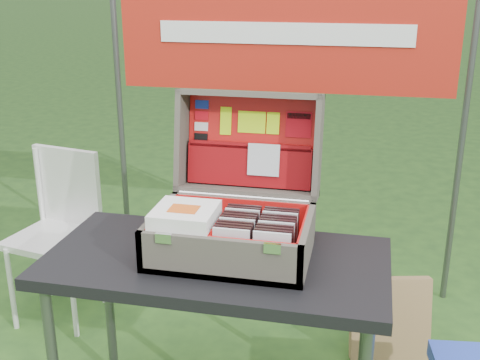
% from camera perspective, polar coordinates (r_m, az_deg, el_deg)
% --- Properties ---
extents(table, '(1.12, 0.56, 0.69)m').
position_cam_1_polar(table, '(2.14, -2.17, -15.65)').
color(table, black).
rests_on(table, ground).
extents(table_top, '(1.12, 0.56, 0.04)m').
position_cam_1_polar(table_top, '(1.98, -2.29, -7.82)').
color(table_top, black).
rests_on(table_top, ground).
extents(table_leg_bl, '(0.04, 0.04, 0.65)m').
position_cam_1_polar(table_leg_bl, '(2.48, -12.29, -11.50)').
color(table_leg_bl, '#59595B').
rests_on(table_leg_bl, ground).
extents(table_leg_br, '(0.04, 0.04, 0.65)m').
position_cam_1_polar(table_leg_br, '(2.29, 11.75, -14.22)').
color(table_leg_br, '#59595B').
rests_on(table_leg_br, ground).
extents(suitcase, '(0.51, 0.52, 0.48)m').
position_cam_1_polar(suitcase, '(1.94, -0.47, 0.03)').
color(suitcase, brown).
rests_on(suitcase, table).
extents(suitcase_base_bottom, '(0.51, 0.36, 0.02)m').
position_cam_1_polar(suitcase_base_bottom, '(1.97, -0.83, -6.89)').
color(suitcase_base_bottom, brown).
rests_on(suitcase_base_bottom, table_top).
extents(suitcase_base_wall_front, '(0.51, 0.02, 0.14)m').
position_cam_1_polar(suitcase_base_wall_front, '(1.80, -2.09, -7.56)').
color(suitcase_base_wall_front, brown).
rests_on(suitcase_base_wall_front, table_top).
extents(suitcase_base_wall_back, '(0.51, 0.02, 0.14)m').
position_cam_1_polar(suitcase_base_wall_back, '(2.10, 0.22, -3.46)').
color(suitcase_base_wall_back, brown).
rests_on(suitcase_base_wall_back, table_top).
extents(suitcase_base_wall_left, '(0.02, 0.36, 0.14)m').
position_cam_1_polar(suitcase_base_wall_left, '(2.01, -7.66, -4.69)').
color(suitcase_base_wall_left, brown).
rests_on(suitcase_base_wall_left, table_top).
extents(suitcase_base_wall_right, '(0.02, 0.36, 0.14)m').
position_cam_1_polar(suitcase_base_wall_right, '(1.91, 6.36, -5.96)').
color(suitcase_base_wall_right, brown).
rests_on(suitcase_base_wall_right, table_top).
extents(suitcase_liner_floor, '(0.47, 0.32, 0.01)m').
position_cam_1_polar(suitcase_liner_floor, '(1.97, -0.83, -6.55)').
color(suitcase_liner_floor, red).
rests_on(suitcase_liner_floor, suitcase_base_bottom).
extents(suitcase_latch_left, '(0.05, 0.01, 0.03)m').
position_cam_1_polar(suitcase_latch_left, '(1.81, -7.25, -5.50)').
color(suitcase_latch_left, silver).
rests_on(suitcase_latch_left, suitcase_base_wall_front).
extents(suitcase_latch_right, '(0.05, 0.01, 0.03)m').
position_cam_1_polar(suitcase_latch_right, '(1.73, 3.10, -6.49)').
color(suitcase_latch_right, silver).
rests_on(suitcase_latch_right, suitcase_base_wall_front).
extents(suitcase_hinge, '(0.46, 0.02, 0.02)m').
position_cam_1_polar(suitcase_hinge, '(2.09, 0.28, -1.63)').
color(suitcase_hinge, silver).
rests_on(suitcase_hinge, suitcase_base_wall_back).
extents(suitcase_lid_back, '(0.51, 0.08, 0.36)m').
position_cam_1_polar(suitcase_lid_back, '(2.18, 1.14, 3.64)').
color(suitcase_lid_back, brown).
rests_on(suitcase_lid_back, suitcase_base_wall_back).
extents(suitcase_lid_rim_far, '(0.51, 0.14, 0.04)m').
position_cam_1_polar(suitcase_lid_rim_far, '(2.12, 1.03, 8.14)').
color(suitcase_lid_rim_far, brown).
rests_on(suitcase_lid_rim_far, suitcase_lid_back).
extents(suitcase_lid_rim_near, '(0.51, 0.14, 0.04)m').
position_cam_1_polar(suitcase_lid_rim_near, '(2.15, 0.66, -1.05)').
color(suitcase_lid_rim_near, brown).
rests_on(suitcase_lid_rim_near, suitcase_lid_back).
extents(suitcase_lid_rim_left, '(0.02, 0.20, 0.38)m').
position_cam_1_polar(suitcase_lid_rim_left, '(2.19, -5.47, 3.86)').
color(suitcase_lid_rim_left, brown).
rests_on(suitcase_lid_rim_left, suitcase_lid_back).
extents(suitcase_lid_rim_right, '(0.02, 0.20, 0.38)m').
position_cam_1_polar(suitcase_lid_rim_right, '(2.09, 7.42, 3.10)').
color(suitcase_lid_rim_right, brown).
rests_on(suitcase_lid_rim_right, suitcase_lid_back).
extents(suitcase_lid_liner, '(0.47, 0.06, 0.32)m').
position_cam_1_polar(suitcase_lid_liner, '(2.17, 1.07, 3.61)').
color(suitcase_lid_liner, red).
rests_on(suitcase_lid_liner, suitcase_lid_back).
extents(suitcase_liner_wall_front, '(0.47, 0.01, 0.12)m').
position_cam_1_polar(suitcase_liner_wall_front, '(1.80, -1.99, -7.09)').
color(suitcase_liner_wall_front, red).
rests_on(suitcase_liner_wall_front, suitcase_base_bottom).
extents(suitcase_liner_wall_back, '(0.47, 0.01, 0.12)m').
position_cam_1_polar(suitcase_liner_wall_back, '(2.09, 0.14, -3.34)').
color(suitcase_liner_wall_back, red).
rests_on(suitcase_liner_wall_back, suitcase_base_bottom).
extents(suitcase_liner_wall_left, '(0.01, 0.32, 0.12)m').
position_cam_1_polar(suitcase_liner_wall_left, '(2.01, -7.33, -4.47)').
color(suitcase_liner_wall_left, red).
rests_on(suitcase_liner_wall_left, suitcase_base_bottom).
extents(suitcase_liner_wall_right, '(0.01, 0.32, 0.12)m').
position_cam_1_polar(suitcase_liner_wall_right, '(1.91, 5.98, -5.66)').
color(suitcase_liner_wall_right, red).
rests_on(suitcase_liner_wall_right, suitcase_base_bottom).
extents(suitcase_lid_pocket, '(0.45, 0.06, 0.15)m').
position_cam_1_polar(suitcase_lid_pocket, '(2.16, 0.89, 1.35)').
color(suitcase_lid_pocket, maroon).
rests_on(suitcase_lid_pocket, suitcase_lid_liner).
extents(suitcase_pocket_edge, '(0.44, 0.02, 0.02)m').
position_cam_1_polar(suitcase_pocket_edge, '(2.15, 0.93, 3.26)').
color(suitcase_pocket_edge, maroon).
rests_on(suitcase_pocket_edge, suitcase_lid_pocket).
extents(suitcase_pocket_cd, '(0.11, 0.03, 0.11)m').
position_cam_1_polar(suitcase_pocket_cd, '(2.13, 2.26, 1.93)').
color(suitcase_pocket_cd, silver).
rests_on(suitcase_pocket_cd, suitcase_lid_pocket).
extents(lid_sticker_cc_a, '(0.05, 0.01, 0.03)m').
position_cam_1_polar(lid_sticker_cc_a, '(2.20, -3.63, 7.16)').
color(lid_sticker_cc_a, '#1933B2').
rests_on(lid_sticker_cc_a, suitcase_lid_liner).
extents(lid_sticker_cc_b, '(0.05, 0.01, 0.03)m').
position_cam_1_polar(lid_sticker_cc_b, '(2.20, -3.66, 6.12)').
color(lid_sticker_cc_b, red).
rests_on(lid_sticker_cc_b, suitcase_lid_liner).
extents(lid_sticker_cc_c, '(0.05, 0.01, 0.03)m').
position_cam_1_polar(lid_sticker_cc_c, '(2.20, -3.69, 5.08)').
color(lid_sticker_cc_c, white).
rests_on(lid_sticker_cc_c, suitcase_lid_liner).
extents(lid_sticker_cc_d, '(0.05, 0.01, 0.03)m').
position_cam_1_polar(lid_sticker_cc_d, '(2.21, -3.72, 4.05)').
color(lid_sticker_cc_d, black).
rests_on(lid_sticker_cc_d, suitcase_lid_liner).
extents(lid_card_neon_tall, '(0.04, 0.02, 0.10)m').
position_cam_1_polar(lid_card_neon_tall, '(2.18, -1.36, 5.62)').
color(lid_card_neon_tall, '#B8EA11').
rests_on(lid_card_neon_tall, suitcase_lid_liner).
extents(lid_card_neon_main, '(0.10, 0.02, 0.08)m').
position_cam_1_polar(lid_card_neon_main, '(2.16, 1.12, 5.50)').
color(lid_card_neon_main, '#B8EA11').
rests_on(lid_card_neon_main, suitcase_lid_liner).
extents(lid_card_neon_small, '(0.05, 0.02, 0.08)m').
position_cam_1_polar(lid_card_neon_small, '(2.15, 3.15, 5.39)').
color(lid_card_neon_small, '#B8EA11').
rests_on(lid_card_neon_small, suitcase_lid_liner).
extents(lid_sticker_band, '(0.09, 0.02, 0.09)m').
position_cam_1_polar(lid_sticker_band, '(2.13, 5.57, 5.25)').
color(lid_sticker_band, red).
rests_on(lid_sticker_band, suitcase_lid_liner).
extents(lid_sticker_band_bar, '(0.08, 0.01, 0.02)m').
position_cam_1_polar(lid_sticker_band_bar, '(2.13, 5.62, 6.05)').
color(lid_sticker_band_bar, black).
rests_on(lid_sticker_band_bar, suitcase_lid_liner).
extents(cd_left_0, '(0.11, 0.01, 0.13)m').
position_cam_1_polar(cd_left_0, '(1.81, -0.84, -6.54)').
color(cd_left_0, silver).
rests_on(cd_left_0, suitcase_liner_floor).
extents(cd_left_1, '(0.11, 0.01, 0.13)m').
position_cam_1_polar(cd_left_1, '(1.83, -0.70, -6.28)').
color(cd_left_1, black).
rests_on(cd_left_1, suitcase_liner_floor).
extents(cd_left_2, '(0.11, 0.01, 0.13)m').
position_cam_1_polar(cd_left_2, '(1.85, -0.56, -6.02)').
color(cd_left_2, black).
rests_on(cd_left_2, suitcase_liner_floor).
extents(cd_left_3, '(0.11, 0.01, 0.13)m').
position_cam_1_polar(cd_left_3, '(1.86, -0.42, -5.76)').
color(cd_left_3, black).
rests_on(cd_left_3, suitcase_liner_floor).
extents(cd_left_4, '(0.11, 0.01, 0.13)m').
position_cam_1_polar(cd_left_4, '(1.88, -0.29, -5.51)').
color(cd_left_4, silver).
rests_on(cd_left_4, suitcase_liner_floor).
extents(cd_left_5, '(0.11, 0.01, 0.13)m').
position_cam_1_polar(cd_left_5, '(1.90, -0.16, -5.27)').
color(cd_left_5, black).
rests_on(cd_left_5, suitcase_liner_floor).
extents(cd_left_6, '(0.11, 0.01, 0.13)m').
position_cam_1_polar(cd_left_6, '(1.92, -0.03, -5.03)').
color(cd_left_6, black).
rests_on(cd_left_6, suitcase_liner_floor).
extents(cd_left_7, '(0.11, 0.01, 0.13)m').
position_cam_1_polar(cd_left_7, '(1.94, 0.10, -4.79)').
color(cd_left_7, black).
rests_on(cd_left_7, suitcase_liner_floor).
extents(cd_left_8, '(0.11, 0.01, 0.13)m').
position_cam_1_polar(cd_left_8, '(1.95, 0.22, -4.56)').
color(cd_left_8, silver).
rests_on(cd_left_8, suitcase_liner_floor).
extents(cd_left_9, '(0.11, 0.01, 0.13)m').
position_cam_1_polar(cd_left_9, '(1.97, 0.34, -4.33)').
color(cd_left_9, black).
rests_on(cd_left_9, suitcase_liner_floor).
extents(cd_left_10, '(0.11, 0.01, 0.13)m').
position_cam_1_polar(cd_left_10, '(1.99, 0.46, -4.11)').
color(cd_left_10, black).
rests_on(cd_left_10, suitcase_liner_floor).
extents(cd_right_0, '(0.11, 0.01, 0.13)m').
position_cam_1_polar(cd_right_0, '(1.79, 3.02, -6.89)').
color(cd_right_0, silver).
rests_on(cd_right_0, suitcase_liner_floor).
extents(cd_right_1, '(0.11, 0.01, 0.13)m').
position_cam_1_polar(cd_right_1, '(1.81, 3.13, -6.62)').
color(cd_right_1, black).
rests_on(cd_right_1, suitcase_liner_floor).
extents(cd_right_2, '(0.11, 0.01, 0.13)m').
position_cam_1_polar(cd_right_2, '(1.83, 3.23, -6.35)').
color(cd_right_2, black).
rests_on(cd_right_2, suitcase_liner_floor).
extents(cd_right_3, '(0.11, 0.01, 0.13)m').
position_cam_1_polar(cd_right_3, '(1.84, 3.33, -6.09)').
color(cd_right_3, black).
rests_on(cd_right_3, suitcase_liner_floor).
extents(cd_right_4, '(0.11, 0.01, 0.13)m').
position_cam_1_polar(cd_right_4, '(1.86, 3.43, -5.84)').
color(cd_right_4, silver).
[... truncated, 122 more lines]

